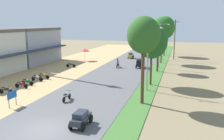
{
  "coord_description": "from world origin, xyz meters",
  "views": [
    {
      "loc": [
        9.39,
        -14.69,
        7.83
      ],
      "look_at": [
        0.85,
        15.21,
        1.75
      ],
      "focal_mm": 38.68,
      "sensor_mm": 36.0,
      "label": 1
    }
  ],
  "objects_px": {
    "streetlamp_near": "(148,54)",
    "motorbike_ahead_third": "(118,63)",
    "parked_motorbike_fifth": "(44,75)",
    "streetlamp_mid": "(159,42)",
    "parked_motorbike_second": "(22,84)",
    "motorbike_ahead_second": "(67,96)",
    "parked_motorbike_third": "(27,81)",
    "parked_motorbike_sixth": "(71,65)",
    "median_tree_third": "(158,38)",
    "median_tree_fourth": "(162,28)",
    "utility_pole_near": "(175,39)",
    "median_tree_fifth": "(165,28)",
    "median_tree_nearest": "(144,36)",
    "car_van_black": "(140,62)",
    "parked_motorbike_fourth": "(37,78)",
    "streetlamp_farthest": "(167,36)",
    "car_hatchback_yellow": "(131,55)",
    "street_signboard": "(12,96)",
    "vendor_umbrella": "(85,50)",
    "car_sedan_charcoal": "(81,118)",
    "streetlamp_far": "(164,37)",
    "parked_motorbike_nearest": "(6,90)",
    "median_tree_second": "(152,42)"
  },
  "relations": [
    {
      "from": "median_tree_second",
      "to": "utility_pole_near",
      "type": "height_order",
      "value": "utility_pole_near"
    },
    {
      "from": "motorbike_ahead_second",
      "to": "parked_motorbike_third",
      "type": "bearing_deg",
      "value": 150.7
    },
    {
      "from": "parked_motorbike_fourth",
      "to": "median_tree_third",
      "type": "height_order",
      "value": "median_tree_third"
    },
    {
      "from": "median_tree_fifth",
      "to": "motorbike_ahead_second",
      "type": "distance_m",
      "value": 39.21
    },
    {
      "from": "parked_motorbike_second",
      "to": "median_tree_second",
      "type": "height_order",
      "value": "median_tree_second"
    },
    {
      "from": "parked_motorbike_fifth",
      "to": "car_sedan_charcoal",
      "type": "distance_m",
      "value": 17.52
    },
    {
      "from": "median_tree_third",
      "to": "car_hatchback_yellow",
      "type": "relative_size",
      "value": 3.59
    },
    {
      "from": "utility_pole_near",
      "to": "streetlamp_farthest",
      "type": "bearing_deg",
      "value": 101.62
    },
    {
      "from": "parked_motorbike_fourth",
      "to": "car_van_black",
      "type": "bearing_deg",
      "value": 49.24
    },
    {
      "from": "streetlamp_farthest",
      "to": "parked_motorbike_second",
      "type": "bearing_deg",
      "value": -109.91
    },
    {
      "from": "parked_motorbike_nearest",
      "to": "car_sedan_charcoal",
      "type": "relative_size",
      "value": 0.8
    },
    {
      "from": "median_tree_third",
      "to": "median_tree_fourth",
      "type": "height_order",
      "value": "median_tree_fourth"
    },
    {
      "from": "streetlamp_mid",
      "to": "car_van_black",
      "type": "height_order",
      "value": "streetlamp_mid"
    },
    {
      "from": "street_signboard",
      "to": "streetlamp_near",
      "type": "xyz_separation_m",
      "value": [
        11.4,
        9.12,
        3.27
      ]
    },
    {
      "from": "street_signboard",
      "to": "streetlamp_near",
      "type": "height_order",
      "value": "streetlamp_near"
    },
    {
      "from": "parked_motorbike_fourth",
      "to": "motorbike_ahead_second",
      "type": "bearing_deg",
      "value": -40.47
    },
    {
      "from": "streetlamp_mid",
      "to": "parked_motorbike_nearest",
      "type": "bearing_deg",
      "value": -125.23
    },
    {
      "from": "parked_motorbike_nearest",
      "to": "parked_motorbike_third",
      "type": "relative_size",
      "value": 1.0
    },
    {
      "from": "parked_motorbike_third",
      "to": "median_tree_nearest",
      "type": "xyz_separation_m",
      "value": [
        15.08,
        -2.94,
        6.11
      ]
    },
    {
      "from": "parked_motorbike_fifth",
      "to": "vendor_umbrella",
      "type": "xyz_separation_m",
      "value": [
        -0.81,
        17.16,
        1.75
      ]
    },
    {
      "from": "median_tree_fifth",
      "to": "streetlamp_far",
      "type": "distance_m",
      "value": 7.43
    },
    {
      "from": "streetlamp_near",
      "to": "motorbike_ahead_third",
      "type": "xyz_separation_m",
      "value": [
        -6.94,
        13.11,
        -3.52
      ]
    },
    {
      "from": "parked_motorbike_third",
      "to": "utility_pole_near",
      "type": "height_order",
      "value": "utility_pole_near"
    },
    {
      "from": "streetlamp_far",
      "to": "median_tree_second",
      "type": "bearing_deg",
      "value": -89.73
    },
    {
      "from": "parked_motorbike_fifth",
      "to": "streetlamp_mid",
      "type": "distance_m",
      "value": 20.32
    },
    {
      "from": "median_tree_nearest",
      "to": "streetlamp_farthest",
      "type": "bearing_deg",
      "value": 90.27
    },
    {
      "from": "utility_pole_near",
      "to": "motorbike_ahead_third",
      "type": "xyz_separation_m",
      "value": [
        -9.17,
        -13.42,
        -3.61
      ]
    },
    {
      "from": "utility_pole_near",
      "to": "parked_motorbike_second",
      "type": "bearing_deg",
      "value": -119.65
    },
    {
      "from": "parked_motorbike_fourth",
      "to": "utility_pole_near",
      "type": "xyz_separation_m",
      "value": [
        17.17,
        26.1,
        3.91
      ]
    },
    {
      "from": "parked_motorbike_second",
      "to": "streetlamp_farthest",
      "type": "bearing_deg",
      "value": 70.09
    },
    {
      "from": "median_tree_nearest",
      "to": "car_van_black",
      "type": "relative_size",
      "value": 3.5
    },
    {
      "from": "median_tree_third",
      "to": "streetlamp_farthest",
      "type": "height_order",
      "value": "streetlamp_farthest"
    },
    {
      "from": "median_tree_fourth",
      "to": "motorbike_ahead_third",
      "type": "xyz_separation_m",
      "value": [
        -6.91,
        -7.37,
        -6.03
      ]
    },
    {
      "from": "parked_motorbike_third",
      "to": "parked_motorbike_sixth",
      "type": "distance_m",
      "value": 13.07
    },
    {
      "from": "median_tree_fourth",
      "to": "street_signboard",
      "type": "bearing_deg",
      "value": -111.01
    },
    {
      "from": "streetlamp_near",
      "to": "streetlamp_far",
      "type": "relative_size",
      "value": 0.9
    },
    {
      "from": "parked_motorbike_fifth",
      "to": "median_tree_nearest",
      "type": "bearing_deg",
      "value": -23.81
    },
    {
      "from": "utility_pole_near",
      "to": "motorbike_ahead_second",
      "type": "height_order",
      "value": "utility_pole_near"
    },
    {
      "from": "streetlamp_near",
      "to": "utility_pole_near",
      "type": "bearing_deg",
      "value": 85.19
    },
    {
      "from": "street_signboard",
      "to": "car_sedan_charcoal",
      "type": "relative_size",
      "value": 0.66
    },
    {
      "from": "utility_pole_near",
      "to": "car_van_black",
      "type": "bearing_deg",
      "value": -113.4
    },
    {
      "from": "parked_motorbike_nearest",
      "to": "street_signboard",
      "type": "distance_m",
      "value": 4.79
    },
    {
      "from": "median_tree_third",
      "to": "car_hatchback_yellow",
      "type": "height_order",
      "value": "median_tree_third"
    },
    {
      "from": "streetlamp_near",
      "to": "median_tree_fifth",
      "type": "bearing_deg",
      "value": 90.4
    },
    {
      "from": "median_tree_fifth",
      "to": "utility_pole_near",
      "type": "distance_m",
      "value": 6.38
    },
    {
      "from": "parked_motorbike_sixth",
      "to": "streetlamp_near",
      "type": "relative_size",
      "value": 0.24
    },
    {
      "from": "parked_motorbike_second",
      "to": "motorbike_ahead_second",
      "type": "distance_m",
      "value": 7.96
    },
    {
      "from": "median_tree_fourth",
      "to": "median_tree_fifth",
      "type": "distance_m",
      "value": 11.49
    },
    {
      "from": "median_tree_fourth",
      "to": "streetlamp_mid",
      "type": "relative_size",
      "value": 1.16
    },
    {
      "from": "parked_motorbike_nearest",
      "to": "median_tree_nearest",
      "type": "height_order",
      "value": "median_tree_nearest"
    }
  ]
}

